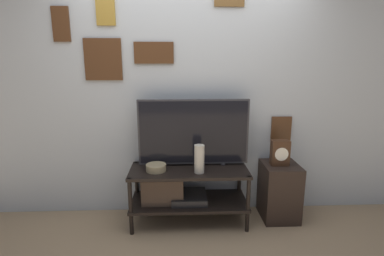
# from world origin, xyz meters

# --- Properties ---
(ground_plane) EXTENTS (12.00, 12.00, 0.00)m
(ground_plane) POSITION_xyz_m (0.00, 0.00, 0.00)
(ground_plane) COLOR #997F60
(wall_back) EXTENTS (6.40, 0.08, 2.70)m
(wall_back) POSITION_xyz_m (-0.01, 0.59, 1.36)
(wall_back) COLOR #B2BCC6
(wall_back) RESTS_ON ground_plane
(media_console) EXTENTS (1.20, 0.50, 0.58)m
(media_console) POSITION_xyz_m (-0.10, 0.29, 0.37)
(media_console) COLOR black
(media_console) RESTS_ON ground_plane
(television) EXTENTS (1.14, 0.05, 0.70)m
(television) POSITION_xyz_m (0.05, 0.40, 0.94)
(television) COLOR #333338
(television) RESTS_ON media_console
(vase_tall_ceramic) EXTENTS (0.10, 0.10, 0.28)m
(vase_tall_ceramic) POSITION_xyz_m (0.10, 0.19, 0.73)
(vase_tall_ceramic) COLOR beige
(vase_tall_ceramic) RESTS_ON media_console
(vase_wide_bowl) EXTENTS (0.20, 0.20, 0.07)m
(vase_wide_bowl) POSITION_xyz_m (-0.33, 0.25, 0.62)
(vase_wide_bowl) COLOR tan
(vase_wide_bowl) RESTS_ON media_console
(side_table) EXTENTS (0.37, 0.41, 0.60)m
(side_table) POSITION_xyz_m (0.97, 0.34, 0.30)
(side_table) COLOR black
(side_table) RESTS_ON ground_plane
(mantel_clock) EXTENTS (0.18, 0.11, 0.27)m
(mantel_clock) POSITION_xyz_m (0.94, 0.32, 0.73)
(mantel_clock) COLOR #422819
(mantel_clock) RESTS_ON side_table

